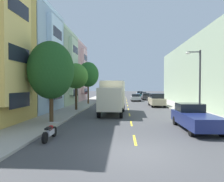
{
  "coord_description": "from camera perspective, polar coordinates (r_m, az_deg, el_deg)",
  "views": [
    {
      "loc": [
        -0.63,
        -9.25,
        3.01
      ],
      "look_at": [
        -2.76,
        28.21,
        2.1
      ],
      "focal_mm": 32.44,
      "sensor_mm": 36.0,
      "label": 1
    }
  ],
  "objects": [
    {
      "name": "parked_suv_forest",
      "position": [
        50.26,
        -0.95,
        -0.92
      ],
      "size": [
        1.99,
        4.82,
        1.93
      ],
      "color": "#194C28",
      "rests_on": "ground_plane"
    },
    {
      "name": "parked_hatchback_burgundy",
      "position": [
        41.18,
        -1.85,
        -1.75
      ],
      "size": [
        1.74,
        4.0,
        1.5
      ],
      "color": "maroon",
      "rests_on": "ground_plane"
    },
    {
      "name": "townhouse_third_sage",
      "position": [
        34.71,
        -21.8,
        5.52
      ],
      "size": [
        13.95,
        8.35,
        11.54
      ],
      "color": "#99AD8E",
      "rests_on": "ground_plane"
    },
    {
      "name": "parked_pickup_navy",
      "position": [
        15.26,
        22.21,
        -6.93
      ],
      "size": [
        2.08,
        5.33,
        1.73
      ],
      "color": "navy",
      "rests_on": "ground_plane"
    },
    {
      "name": "delivery_box_truck",
      "position": [
        22.22,
        0.26,
        -1.23
      ],
      "size": [
        2.65,
        7.75,
        3.56
      ],
      "color": "beige",
      "rests_on": "ground_plane"
    },
    {
      "name": "parked_hatchback_teal",
      "position": [
        53.11,
        8.69,
        -1.06
      ],
      "size": [
        1.83,
        4.04,
        1.5
      ],
      "color": "#195B60",
      "rests_on": "ground_plane"
    },
    {
      "name": "moving_silver_sedan",
      "position": [
        40.99,
        6.65,
        -1.78
      ],
      "size": [
        1.8,
        4.5,
        1.43
      ],
      "color": "#B2B5BA",
      "rests_on": "ground_plane"
    },
    {
      "name": "street_lamp",
      "position": [
        19.39,
        23.08,
        3.26
      ],
      "size": [
        1.35,
        0.28,
        6.03
      ],
      "color": "#38383D",
      "rests_on": "sidewalk_right"
    },
    {
      "name": "sidewalk_right",
      "position": [
        38.16,
        14.95,
        -3.07
      ],
      "size": [
        3.2,
        120.0,
        0.14
      ],
      "primitive_type": "cube",
      "color": "#A39E93",
      "rests_on": "ground_plane"
    },
    {
      "name": "parked_motorcycle",
      "position": [
        12.06,
        -17.13,
        -11.11
      ],
      "size": [
        0.62,
        2.05,
        0.9
      ],
      "color": "black",
      "rests_on": "ground_plane"
    },
    {
      "name": "sidewalk_left",
      "position": [
        37.92,
        -6.59,
        -3.06
      ],
      "size": [
        3.2,
        120.0,
        0.14
      ],
      "primitive_type": "cube",
      "color": "#A39E93",
      "rests_on": "ground_plane"
    },
    {
      "name": "parked_wagon_red",
      "position": [
        63.56,
        -0.09,
        -0.6
      ],
      "size": [
        1.94,
        4.75,
        1.5
      ],
      "color": "#AD1E1E",
      "rests_on": "ground_plane"
    },
    {
      "name": "townhouse_second_powder_blue",
      "position": [
        26.92,
        -28.34,
        7.18
      ],
      "size": [
        12.67,
        8.35,
        12.0
      ],
      "color": "#9EB7CC",
      "rests_on": "ground_plane"
    },
    {
      "name": "parked_wagon_charcoal",
      "position": [
        45.05,
        9.57,
        -1.43
      ],
      "size": [
        1.89,
        4.73,
        1.5
      ],
      "color": "#333338",
      "rests_on": "ground_plane"
    },
    {
      "name": "street_tree_nearest",
      "position": [
        16.9,
        -16.79,
        5.6
      ],
      "size": [
        3.62,
        3.62,
        6.44
      ],
      "color": "#47331E",
      "rests_on": "sidewalk_left"
    },
    {
      "name": "parked_hatchback_sky",
      "position": [
        61.16,
        7.8,
        -0.73
      ],
      "size": [
        1.84,
        4.04,
        1.5
      ],
      "color": "#7A9EC6",
      "rests_on": "ground_plane"
    },
    {
      "name": "street_tree_third",
      "position": [
        33.34,
        -6.74,
        4.62
      ],
      "size": [
        3.44,
        3.44,
        6.8
      ],
      "color": "#47331E",
      "rests_on": "sidewalk_left"
    },
    {
      "name": "parked_suv_champagne",
      "position": [
        30.69,
        12.42,
        -2.42
      ],
      "size": [
        1.96,
        4.81,
        1.93
      ],
      "color": "tan",
      "rests_on": "ground_plane"
    },
    {
      "name": "lane_centerline_dashes",
      "position": [
        33.89,
        4.32,
        -3.7
      ],
      "size": [
        0.14,
        47.2,
        0.01
      ],
      "color": "yellow",
      "rests_on": "ground_plane"
    },
    {
      "name": "street_tree_second",
      "position": [
        25.01,
        -10.11,
        4.12
      ],
      "size": [
        2.9,
        2.9,
        5.64
      ],
      "color": "#47331E",
      "rests_on": "sidewalk_left"
    },
    {
      "name": "ground_plane",
      "position": [
        39.37,
        4.17,
        -2.99
      ],
      "size": [
        160.0,
        160.0,
        0.0
      ],
      "primitive_type": "plane",
      "color": "#424244"
    },
    {
      "name": "townhouse_fourth_rose",
      "position": [
        42.64,
        -17.08,
        4.73
      ],
      "size": [
        14.21,
        8.35,
        11.48
      ],
      "color": "#CC9E9E",
      "rests_on": "ground_plane"
    }
  ]
}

